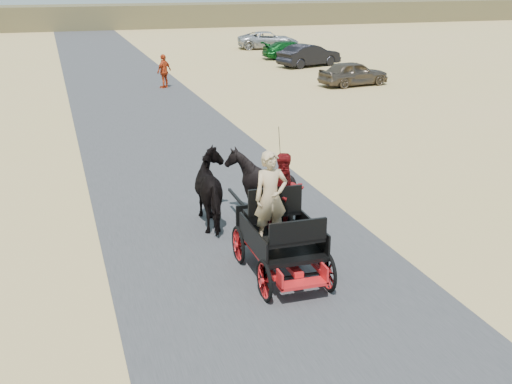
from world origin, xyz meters
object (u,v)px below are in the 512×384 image
object	(u,v)px
horse_right	(260,185)
car_b	(309,55)
car_a	(353,73)
car_d	(268,40)
horse_left	(215,190)
carriage	(281,258)
car_c	(292,50)
pedestrian	(164,71)

from	to	relation	value
horse_right	car_b	bearing A→B (deg)	-114.64
car_a	car_d	world-z (taller)	car_d
horse_left	car_d	size ratio (longest dim) A/B	0.42
carriage	car_c	xyz separation A→B (m)	(12.03, 31.25, 0.23)
car_c	car_d	bearing A→B (deg)	-1.78
carriage	car_c	bearing A→B (deg)	68.94
car_d	pedestrian	bearing A→B (deg)	154.33
horse_left	car_d	xyz separation A→B (m)	(13.02, 34.65, -0.19)
pedestrian	car_a	size ratio (longest dim) A/B	0.46
carriage	car_d	xyz separation A→B (m)	(12.47, 37.65, 0.30)
carriage	car_d	size ratio (longest dim) A/B	0.51
car_a	car_c	bearing A→B (deg)	-13.46
carriage	horse_left	xyz separation A→B (m)	(-0.55, 3.00, 0.49)
horse_right	pedestrian	distance (m)	19.19
horse_left	car_d	distance (m)	37.01
horse_right	car_a	bearing A→B (deg)	-122.22
horse_right	car_d	distance (m)	36.64
carriage	car_a	xyz separation A→B (m)	(11.20, 19.90, 0.28)
car_a	car_b	xyz separation A→B (m)	(0.54, 7.48, 0.05)
pedestrian	car_b	size ratio (longest dim) A/B	0.41
car_a	car_d	distance (m)	17.79
horse_right	car_d	xyz separation A→B (m)	(11.92, 34.65, -0.19)
carriage	car_b	size ratio (longest dim) A/B	0.57
car_d	car_c	bearing A→B (deg)	-174.55
pedestrian	horse_right	bearing A→B (deg)	46.14
horse_left	carriage	bearing A→B (deg)	100.39
pedestrian	car_b	distance (m)	11.41
horse_left	car_c	distance (m)	30.92
carriage	car_a	distance (m)	22.84
carriage	car_b	bearing A→B (deg)	66.80
pedestrian	car_c	bearing A→B (deg)	-179.68
car_c	car_d	size ratio (longest dim) A/B	0.87
pedestrian	car_b	xyz separation A→B (m)	(10.14, 5.23, -0.17)
carriage	pedestrian	size ratio (longest dim) A/B	1.39
horse_right	car_b	xyz separation A→B (m)	(11.19, 24.39, -0.16)
pedestrian	car_c	world-z (taller)	pedestrian
horse_right	pedestrian	size ratio (longest dim) A/B	0.98
horse_right	pedestrian	world-z (taller)	pedestrian
car_a	car_d	size ratio (longest dim) A/B	0.80
horse_right	car_d	bearing A→B (deg)	-108.99
horse_right	car_c	size ratio (longest dim) A/B	0.41
carriage	horse_left	bearing A→B (deg)	100.39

